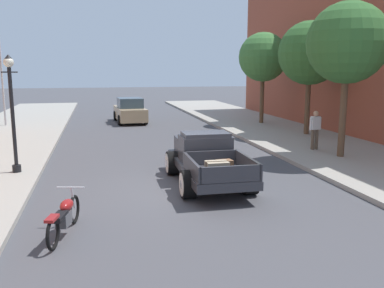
{
  "coord_description": "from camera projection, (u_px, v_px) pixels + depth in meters",
  "views": [
    {
      "loc": [
        -2.57,
        -11.8,
        3.55
      ],
      "look_at": [
        0.56,
        1.87,
        1.0
      ],
      "focal_mm": 38.86,
      "sensor_mm": 36.0,
      "label": 1
    }
  ],
  "objects": [
    {
      "name": "ground_plane",
      "position": [
        188.0,
        188.0,
        12.51
      ],
      "size": [
        140.0,
        140.0,
        0.0
      ],
      "primitive_type": "plane",
      "color": "#47474C"
    },
    {
      "name": "hotrod_truck_gunmetal",
      "position": [
        206.0,
        158.0,
        13.13
      ],
      "size": [
        2.26,
        4.97,
        1.58
      ],
      "color": "#333338",
      "rests_on": "ground"
    },
    {
      "name": "motorcycle_parked",
      "position": [
        64.0,
        216.0,
        8.89
      ],
      "size": [
        0.74,
        2.08,
        0.93
      ],
      "color": "black",
      "rests_on": "ground"
    },
    {
      "name": "car_background_tan",
      "position": [
        130.0,
        111.0,
        27.69
      ],
      "size": [
        2.06,
        4.4,
        1.65
      ],
      "color": "tan",
      "rests_on": "ground"
    },
    {
      "name": "pedestrian_sidewalk_right",
      "position": [
        315.0,
        128.0,
        17.59
      ],
      "size": [
        0.53,
        0.22,
        1.65
      ],
      "color": "brown",
      "rests_on": "sidewalk_right"
    },
    {
      "name": "street_lamp_near",
      "position": [
        12.0,
        105.0,
        13.47
      ],
      "size": [
        0.5,
        0.32,
        3.85
      ],
      "color": "black",
      "rests_on": "sidewalk_left"
    },
    {
      "name": "flagpole",
      "position": [
        2.0,
        30.0,
        24.38
      ],
      "size": [
        1.74,
        0.16,
        9.16
      ],
      "color": "#B2B2B7",
      "rests_on": "sidewalk_left"
    },
    {
      "name": "street_tree_nearest",
      "position": [
        348.0,
        43.0,
        15.58
      ],
      "size": [
        3.06,
        3.06,
        5.89
      ],
      "color": "brown",
      "rests_on": "sidewalk_right"
    },
    {
      "name": "street_tree_second",
      "position": [
        310.0,
        53.0,
        21.23
      ],
      "size": [
        3.26,
        3.26,
        5.82
      ],
      "color": "brown",
      "rests_on": "sidewalk_right"
    },
    {
      "name": "street_tree_third",
      "position": [
        263.0,
        57.0,
        25.82
      ],
      "size": [
        3.04,
        3.04,
        5.64
      ],
      "color": "brown",
      "rests_on": "sidewalk_right"
    }
  ]
}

